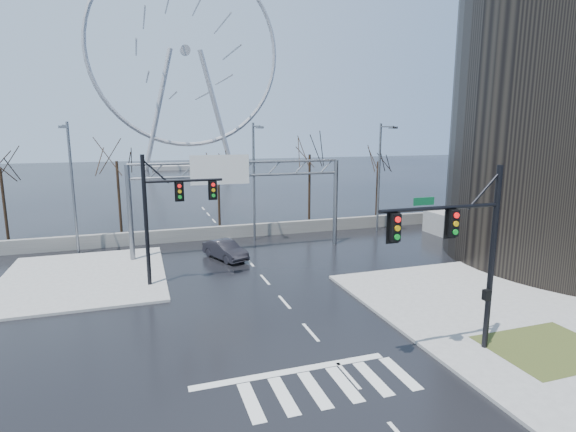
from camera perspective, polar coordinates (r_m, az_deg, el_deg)
name	(u,v)px	position (r m, az deg, el deg)	size (l,w,h in m)	color
ground	(311,332)	(21.87, 2.90, -14.53)	(260.00, 260.00, 0.00)	black
sidewalk_right_ext	(458,293)	(28.28, 20.80, -9.08)	(12.00, 10.00, 0.15)	gray
sidewalk_far	(84,277)	(31.99, -24.51, -7.07)	(10.00, 12.00, 0.15)	gray
grass_strip	(548,348)	(22.99, 30.16, -14.33)	(5.00, 4.00, 0.02)	#36401A
barrier_wall	(228,232)	(40.05, -7.57, -2.00)	(52.00, 0.50, 1.10)	slate
signal_mast_near	(467,244)	(19.49, 21.80, -3.27)	(5.52, 0.41, 8.00)	black
signal_mast_far	(165,208)	(27.75, -15.33, 1.04)	(4.72, 0.41, 8.00)	black
sign_gantry	(235,187)	(34.30, -6.76, 3.74)	(16.36, 0.40, 7.60)	slate
streetlight_left	(71,178)	(37.01, -25.81, 4.35)	(0.50, 2.55, 10.00)	slate
streetlight_mid	(255,173)	(37.86, -4.25, 5.52)	(0.50, 2.55, 10.00)	slate
streetlight_right	(381,169)	(42.43, 11.74, 5.89)	(0.50, 2.55, 10.00)	slate
tree_far_left	(1,177)	(43.88, -32.65, 4.16)	(3.50, 3.50, 7.00)	black
tree_left	(117,170)	(42.05, -20.88, 5.49)	(3.75, 3.75, 7.50)	black
tree_center	(218,175)	(43.70, -8.86, 5.18)	(3.25, 3.25, 6.50)	black
tree_right	(310,163)	(45.04, 2.76, 6.79)	(3.90, 3.90, 7.80)	black
tree_far_right	(378,168)	(49.00, 11.34, 5.98)	(3.40, 3.40, 6.80)	black
ferris_wheel	(186,59)	(115.27, -12.88, 18.91)	(45.00, 6.00, 50.91)	gray
car	(225,250)	(33.51, -7.99, -4.28)	(1.47, 4.21, 1.39)	black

